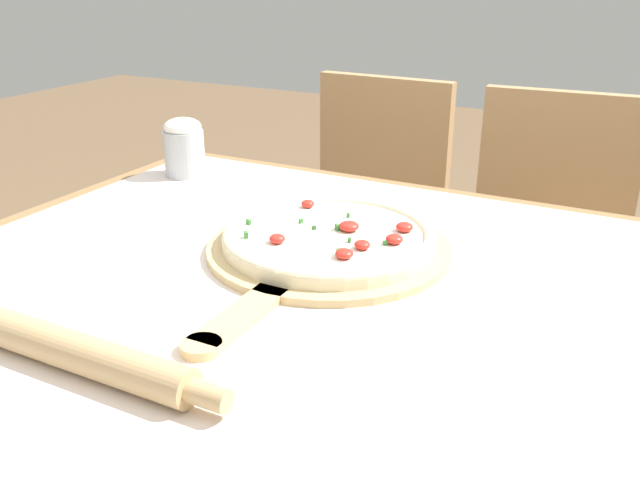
{
  "coord_description": "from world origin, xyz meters",
  "views": [
    {
      "loc": [
        0.46,
        -0.75,
        1.18
      ],
      "look_at": [
        0.03,
        0.09,
        0.79
      ],
      "focal_mm": 38.0,
      "sensor_mm": 36.0,
      "label": 1
    }
  ],
  "objects_px": {
    "pizza_peel": "(324,252)",
    "chair_left": "(367,220)",
    "flour_cup": "(184,146)",
    "rolling_pin": "(77,352)",
    "chair_right": "(543,251)",
    "pizza": "(329,236)"
  },
  "relations": [
    {
      "from": "pizza",
      "to": "flour_cup",
      "type": "relative_size",
      "value": 2.71
    },
    {
      "from": "chair_right",
      "to": "flour_cup",
      "type": "height_order",
      "value": "chair_right"
    },
    {
      "from": "chair_left",
      "to": "flour_cup",
      "type": "xyz_separation_m",
      "value": [
        -0.2,
        -0.52,
        0.3
      ]
    },
    {
      "from": "pizza_peel",
      "to": "flour_cup",
      "type": "xyz_separation_m",
      "value": [
        -0.45,
        0.24,
        0.06
      ]
    },
    {
      "from": "chair_right",
      "to": "flour_cup",
      "type": "bearing_deg",
      "value": -144.86
    },
    {
      "from": "pizza_peel",
      "to": "rolling_pin",
      "type": "height_order",
      "value": "rolling_pin"
    },
    {
      "from": "chair_right",
      "to": "pizza_peel",
      "type": "bearing_deg",
      "value": -108.62
    },
    {
      "from": "pizza_peel",
      "to": "chair_left",
      "type": "xyz_separation_m",
      "value": [
        -0.25,
        0.76,
        -0.25
      ]
    },
    {
      "from": "pizza_peel",
      "to": "chair_left",
      "type": "relative_size",
      "value": 0.61
    },
    {
      "from": "pizza",
      "to": "chair_right",
      "type": "height_order",
      "value": "chair_right"
    },
    {
      "from": "rolling_pin",
      "to": "flour_cup",
      "type": "bearing_deg",
      "value": 118.63
    },
    {
      "from": "pizza_peel",
      "to": "flour_cup",
      "type": "distance_m",
      "value": 0.51
    },
    {
      "from": "rolling_pin",
      "to": "chair_left",
      "type": "distance_m",
      "value": 1.2
    },
    {
      "from": "pizza",
      "to": "rolling_pin",
      "type": "height_order",
      "value": "pizza"
    },
    {
      "from": "rolling_pin",
      "to": "chair_left",
      "type": "relative_size",
      "value": 0.45
    },
    {
      "from": "chair_left",
      "to": "chair_right",
      "type": "bearing_deg",
      "value": 2.36
    },
    {
      "from": "pizza",
      "to": "chair_left",
      "type": "distance_m",
      "value": 0.82
    },
    {
      "from": "pizza",
      "to": "chair_right",
      "type": "bearing_deg",
      "value": 73.58
    },
    {
      "from": "chair_left",
      "to": "pizza_peel",
      "type": "bearing_deg",
      "value": -69.25
    },
    {
      "from": "chair_left",
      "to": "chair_right",
      "type": "relative_size",
      "value": 1.0
    },
    {
      "from": "rolling_pin",
      "to": "chair_right",
      "type": "bearing_deg",
      "value": 74.75
    },
    {
      "from": "pizza",
      "to": "chair_left",
      "type": "height_order",
      "value": "chair_left"
    }
  ]
}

